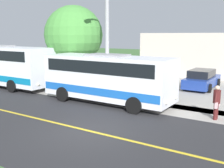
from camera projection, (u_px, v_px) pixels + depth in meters
The scene contains 10 objects.
ground_plane at pixel (89, 131), 11.57m from camera, with size 120.00×120.00×0.00m, color #3D6633.
road_surface at pixel (89, 131), 11.57m from camera, with size 8.00×100.00×0.01m, color #28282B.
sidewalk at pixel (144, 105), 15.87m from camera, with size 2.40×100.00×0.01m, color #9E9991.
parking_lot_surface at pixel (223, 90), 20.21m from camera, with size 14.00×36.00×0.01m, color #9E9991.
road_centre_line at pixel (89, 131), 11.57m from camera, with size 0.16×100.00×0.00m, color gold.
shuttle_bus_front at pixel (107, 76), 16.14m from camera, with size 2.70×8.12×2.93m.
pedestrian_with_bags at pixel (217, 101), 13.04m from camera, with size 0.72×0.34×1.67m.
street_light_pole at pixel (106, 28), 16.10m from camera, with size 1.97×0.24×8.07m.
parked_car_near at pixel (202, 79), 20.69m from camera, with size 4.41×2.04×1.45m.
tree_curbside at pixel (74, 35), 20.77m from camera, with size 4.45×4.45×6.26m.
Camera 1 is at (8.73, 6.80, 4.05)m, focal length 43.53 mm.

